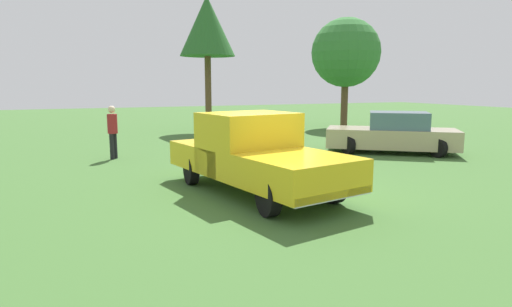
# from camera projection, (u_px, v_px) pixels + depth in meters

# --- Properties ---
(ground_plane) EXTENTS (80.00, 80.00, 0.00)m
(ground_plane) POSITION_uv_depth(u_px,v_px,m) (264.00, 191.00, 9.98)
(ground_plane) COLOR #3D662D
(pickup_truck) EXTENTS (5.30, 2.87, 1.80)m
(pickup_truck) POSITION_uv_depth(u_px,v_px,m) (253.00, 152.00, 9.79)
(pickup_truck) COLOR black
(pickup_truck) RESTS_ON ground_plane
(sedan_near) EXTENTS (4.12, 4.61, 1.47)m
(sedan_near) POSITION_uv_depth(u_px,v_px,m) (393.00, 134.00, 15.55)
(sedan_near) COLOR black
(sedan_near) RESTS_ON ground_plane
(person_bystander) EXTENTS (0.44, 0.44, 1.75)m
(person_bystander) POSITION_uv_depth(u_px,v_px,m) (113.00, 129.00, 14.18)
(person_bystander) COLOR black
(person_bystander) RESTS_ON ground_plane
(tree_far_center) EXTENTS (3.90, 3.90, 6.19)m
(tree_far_center) POSITION_uv_depth(u_px,v_px,m) (346.00, 53.00, 24.58)
(tree_far_center) COLOR brown
(tree_far_center) RESTS_ON ground_plane
(tree_side) EXTENTS (2.86, 2.86, 6.94)m
(tree_side) POSITION_uv_depth(u_px,v_px,m) (207.00, 27.00, 22.21)
(tree_side) COLOR brown
(tree_side) RESTS_ON ground_plane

